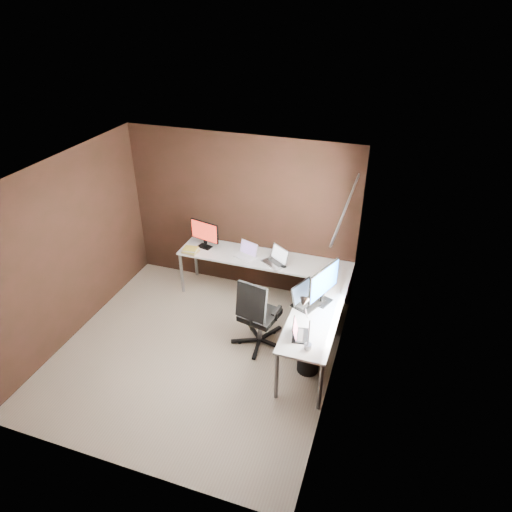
{
  "coord_description": "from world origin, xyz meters",
  "views": [
    {
      "loc": [
        2.25,
        -4.15,
        4.27
      ],
      "look_at": [
        0.53,
        0.95,
        1.08
      ],
      "focal_mm": 32.0,
      "sensor_mm": 36.0,
      "label": 1
    }
  ],
  "objects": [
    {
      "name": "desk_lamp",
      "position": [
        1.49,
        -0.19,
        1.12
      ],
      "size": [
        0.2,
        0.23,
        0.62
      ],
      "rotation": [
        0.0,
        0.0,
        -0.29
      ],
      "color": "slate",
      "rests_on": "desk"
    },
    {
      "name": "office_chair",
      "position": [
        0.74,
        0.44,
        0.31
      ],
      "size": [
        0.6,
        0.62,
        1.07
      ],
      "rotation": [
        0.0,
        0.0,
        -0.2
      ],
      "color": "black",
      "rests_on": "ground"
    },
    {
      "name": "laptop_silver",
      "position": [
        0.69,
        1.42,
        0.78
      ],
      "size": [
        0.44,
        0.42,
        0.24
      ],
      "rotation": [
        0.0,
        0.0,
        -0.62
      ],
      "color": "silver",
      "rests_on": "desk"
    },
    {
      "name": "drawer_pedestal",
      "position": [
        1.43,
        1.15,
        0.3
      ],
      "size": [
        0.42,
        0.5,
        0.6
      ],
      "primitive_type": "cube",
      "color": "white",
      "rests_on": "ground"
    },
    {
      "name": "monitor_right",
      "position": [
        1.53,
        0.67,
        1.03
      ],
      "size": [
        0.26,
        0.61,
        0.52
      ],
      "rotation": [
        0.0,
        0.0,
        1.2
      ],
      "color": "black",
      "rests_on": "desk"
    },
    {
      "name": "desk",
      "position": [
        0.84,
        1.04,
        0.68
      ],
      "size": [
        2.65,
        2.25,
        0.73
      ],
      "color": "white",
      "rests_on": "ground"
    },
    {
      "name": "book_stack",
      "position": [
        -0.65,
        1.3,
        0.77
      ],
      "size": [
        0.25,
        0.21,
        0.07
      ],
      "rotation": [
        0.0,
        0.0,
        -0.01
      ],
      "color": "#987F52",
      "rests_on": "desk"
    },
    {
      "name": "laptop_black_big",
      "position": [
        1.33,
        0.59,
        0.79
      ],
      "size": [
        0.42,
        0.49,
        0.27
      ],
      "rotation": [
        0.0,
        0.0,
        1.16
      ],
      "color": "black",
      "rests_on": "desk"
    },
    {
      "name": "laptop_black_small",
      "position": [
        1.41,
        -0.08,
        0.77
      ],
      "size": [
        0.24,
        0.31,
        0.19
      ],
      "rotation": [
        0.0,
        0.0,
        1.73
      ],
      "color": "black",
      "rests_on": "desk"
    },
    {
      "name": "mouse_left",
      "position": [
        -0.59,
        1.3,
        0.75
      ],
      "size": [
        0.09,
        0.07,
        0.03
      ],
      "primitive_type": "ellipsoid",
      "rotation": [
        0.0,
        0.0,
        -0.2
      ],
      "color": "black",
      "rests_on": "desk"
    },
    {
      "name": "room",
      "position": [
        0.34,
        0.07,
        1.28
      ],
      "size": [
        3.6,
        3.6,
        2.5
      ],
      "color": "gray",
      "rests_on": "ground"
    },
    {
      "name": "wastebasket",
      "position": [
        1.5,
        0.16,
        0.16
      ],
      "size": [
        0.37,
        0.37,
        0.32
      ],
      "primitive_type": "cylinder",
      "rotation": [
        0.0,
        0.0,
        0.41
      ],
      "color": "black",
      "rests_on": "ground"
    },
    {
      "name": "laptop_white",
      "position": [
        0.21,
        1.47,
        0.78
      ],
      "size": [
        0.37,
        0.32,
        0.21
      ],
      "rotation": [
        0.0,
        0.0,
        -0.34
      ],
      "color": "white",
      "rests_on": "desk"
    },
    {
      "name": "mouse_corner",
      "position": [
        0.83,
        1.33,
        0.75
      ],
      "size": [
        0.1,
        0.07,
        0.04
      ],
      "primitive_type": "ellipsoid",
      "rotation": [
        0.0,
        0.0,
        -0.15
      ],
      "color": "black",
      "rests_on": "desk"
    },
    {
      "name": "monitor_left",
      "position": [
        -0.5,
        1.53,
        0.98
      ],
      "size": [
        0.49,
        0.19,
        0.44
      ],
      "rotation": [
        0.0,
        0.0,
        -0.23
      ],
      "color": "black",
      "rests_on": "desk"
    }
  ]
}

